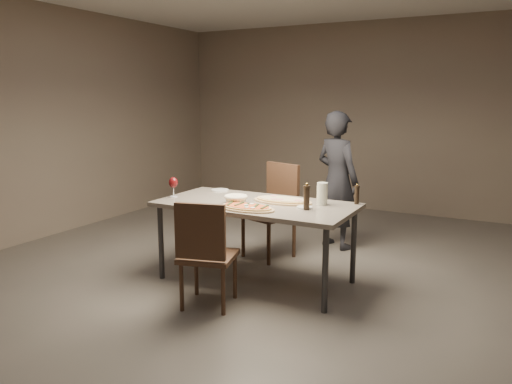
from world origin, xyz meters
The scene contains 14 objects.
room centered at (0.00, 0.00, 1.40)m, with size 7.00×7.00×7.00m.
dining_table centered at (0.00, 0.00, 0.69)m, with size 1.80×0.90×0.75m.
zucchini_pizza centered at (0.06, -0.28, 0.77)m, with size 0.52×0.29×0.05m.
ham_pizza centered at (0.20, 0.14, 0.77)m, with size 0.57×0.31×0.04m.
bread_basket centered at (-0.15, -0.11, 0.80)m, with size 0.22×0.22×0.08m.
oil_dish centered at (0.48, -0.01, 0.76)m, with size 0.13×0.13×0.02m.
pepper_mill_left centered at (0.52, -0.05, 0.86)m, with size 0.06×0.06×0.23m.
pepper_mill_right centered at (0.83, 0.38, 0.84)m, with size 0.05×0.05×0.19m.
carafe centered at (0.56, 0.20, 0.85)m, with size 0.10×0.10×0.20m.
wine_glass centered at (-0.83, -0.14, 0.89)m, with size 0.09×0.09×0.20m.
side_plate centered at (-0.61, 0.35, 0.76)m, with size 0.18×0.18×0.01m.
chair_near centered at (-0.06, -0.75, 0.51)m, with size 0.52×0.52×0.90m.
chair_far centered at (-0.19, 0.78, 0.56)m, with size 0.60×0.60×1.00m.
diner centered at (0.30, 1.39, 0.78)m, with size 0.57×0.37×1.56m, color black.
Camera 1 is at (2.11, -3.94, 1.70)m, focal length 35.00 mm.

